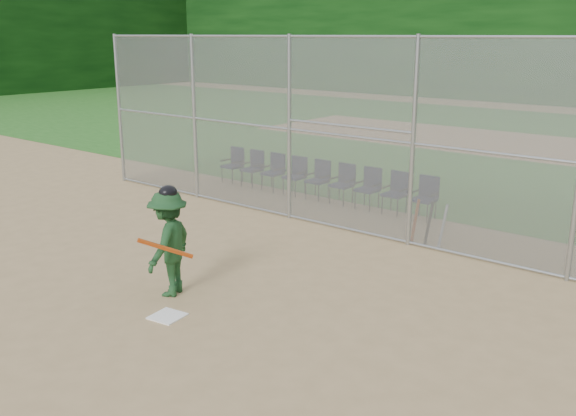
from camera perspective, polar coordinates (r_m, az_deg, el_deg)
The scene contains 16 objects.
ground at distance 9.71m, azimuth -9.49°, elevation -9.31°, with size 100.00×100.00×0.00m, color tan.
grass_strip at distance 25.00m, azimuth 23.15°, elevation 4.81°, with size 100.00×100.00×0.00m, color #25631D.
dirt_patch_far at distance 25.00m, azimuth 23.15°, elevation 4.82°, with size 24.00×24.00×0.00m, color tan.
backstop_fence at distance 12.83m, azimuth 7.12°, elevation 6.46°, with size 16.09×0.09×4.00m.
home_plate at distance 9.66m, azimuth -10.67°, elevation -9.43°, with size 0.44×0.44×0.02m, color white.
batter_at_plate at distance 10.17m, azimuth -10.55°, elevation -3.02°, with size 1.14×1.37×1.77m.
spare_bats at distance 12.87m, azimuth 12.42°, elevation -1.31°, with size 0.66×0.34×0.84m.
chair_0 at distance 17.86m, azimuth -5.00°, elevation 3.81°, with size 0.54×0.52×0.96m, color black, non-canonical shape.
chair_1 at distance 17.36m, azimuth -3.25°, elevation 3.51°, with size 0.54×0.52×0.96m, color black, non-canonical shape.
chair_2 at distance 16.88m, azimuth -1.40°, elevation 3.20°, with size 0.54×0.52×0.96m, color black, non-canonical shape.
chair_3 at distance 16.43m, azimuth 0.55°, elevation 2.86°, with size 0.54×0.52×0.96m, color black, non-canonical shape.
chair_4 at distance 15.99m, azimuth 2.61°, elevation 2.50°, with size 0.54×0.52×0.96m, color black, non-canonical shape.
chair_5 at distance 15.57m, azimuth 4.78°, elevation 2.12°, with size 0.54×0.52×0.96m, color black, non-canonical shape.
chair_6 at distance 15.18m, azimuth 7.06°, elevation 1.71°, with size 0.54×0.52×0.96m, color black, non-canonical shape.
chair_7 at distance 14.82m, azimuth 9.46°, elevation 1.28°, with size 0.54×0.52×0.96m, color black, non-canonical shape.
chair_8 at distance 14.48m, azimuth 11.98°, elevation 0.83°, with size 0.54×0.52×0.96m, color black, non-canonical shape.
Camera 1 is at (6.73, -5.75, 4.00)m, focal length 40.00 mm.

